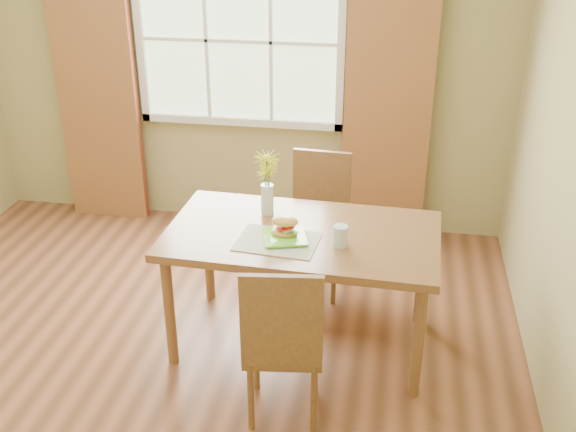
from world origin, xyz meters
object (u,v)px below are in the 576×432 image
(croissant_sandwich, at_px, (285,227))
(flower_vase, at_px, (267,176))
(dining_table, at_px, (302,244))
(chair_near, at_px, (283,339))
(chair_far, at_px, (318,216))
(water_glass, at_px, (340,237))

(croissant_sandwich, height_order, flower_vase, flower_vase)
(croissant_sandwich, xyz_separation_m, flower_vase, (-0.16, 0.30, 0.17))
(dining_table, relative_size, chair_near, 1.67)
(flower_vase, bearing_deg, chair_near, -74.36)
(chair_near, xyz_separation_m, chair_far, (-0.00, 1.41, 0.00))
(chair_far, bearing_deg, flower_vase, -112.69)
(dining_table, height_order, chair_near, chair_near)
(chair_far, distance_m, flower_vase, 0.74)
(chair_near, bearing_deg, chair_far, 83.10)
(chair_far, xyz_separation_m, water_glass, (0.23, -0.83, 0.30))
(water_glass, bearing_deg, dining_table, 150.47)
(croissant_sandwich, bearing_deg, dining_table, 54.03)
(chair_far, bearing_deg, chair_near, -85.88)
(dining_table, distance_m, croissant_sandwich, 0.20)
(chair_far, xyz_separation_m, croissant_sandwich, (-0.09, -0.80, 0.31))
(chair_near, xyz_separation_m, flower_vase, (-0.25, 0.91, 0.48))
(dining_table, xyz_separation_m, croissant_sandwich, (-0.09, -0.10, 0.15))
(flower_vase, bearing_deg, croissant_sandwich, -62.30)
(dining_table, xyz_separation_m, chair_far, (0.01, 0.70, -0.16))
(dining_table, bearing_deg, chair_near, -87.04)
(chair_near, height_order, flower_vase, flower_vase)
(chair_far, xyz_separation_m, flower_vase, (-0.25, -0.50, 0.48))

